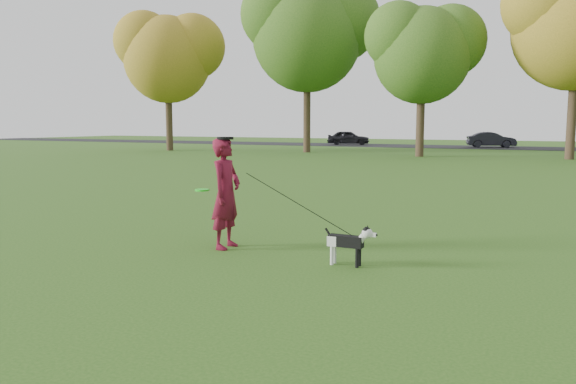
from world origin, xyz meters
The scene contains 8 objects.
ground centered at (0.00, 0.00, 0.00)m, with size 120.00×120.00×0.00m, color #285116.
road centered at (0.00, 40.00, 0.01)m, with size 120.00×7.00×0.02m, color black.
man centered at (-1.18, -0.42, 0.88)m, with size 0.64×0.42×1.77m, color #5C0D22.
dog centered at (0.98, -0.64, 0.36)m, with size 0.78×0.16×0.59m.
car_left centered at (-13.71, 40.00, 0.66)m, with size 1.52×3.78×1.29m, color black.
car_mid centered at (-1.53, 40.00, 0.64)m, with size 1.31×3.75×1.23m, color black.
man_held_items centered at (0.14, -0.56, 0.82)m, with size 2.77×0.35×1.38m.
tree_row centered at (-1.43, 26.07, 7.41)m, with size 51.74×8.86×12.01m.
Camera 1 is at (3.57, -7.93, 1.99)m, focal length 35.00 mm.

